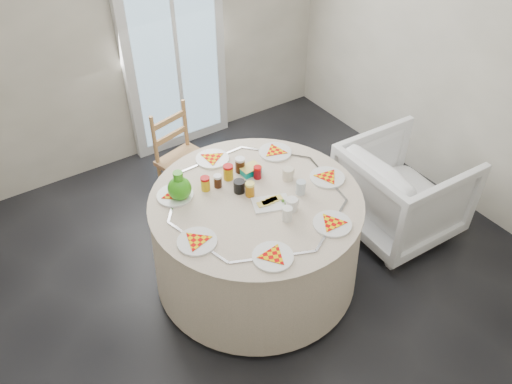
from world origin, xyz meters
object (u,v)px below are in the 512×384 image
table (256,238)px  wooden_chair (186,157)px  armchair (402,190)px  green_pitcher (179,183)px

table → wooden_chair: bearing=90.7°
table → armchair: (1.24, -0.21, 0.02)m
table → armchair: bearing=-9.5°
table → green_pitcher: 0.70m
table → wooden_chair: (-0.01, 1.03, 0.09)m
green_pitcher → wooden_chair: bearing=82.3°
wooden_chair → green_pitcher: (-0.40, -0.75, 0.40)m
armchair → green_pitcher: 1.79m
wooden_chair → armchair: size_ratio=1.04×
wooden_chair → armchair: bearing=-60.3°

